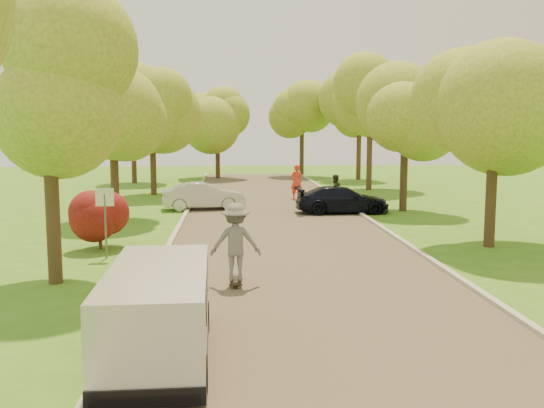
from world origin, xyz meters
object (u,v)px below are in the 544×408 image
object	(u,v)px
person_striped	(296,182)
longboard	(236,281)
silver_sedan	(204,196)
person_olive	(335,191)
skateboarder	(236,242)
dark_sedan	(342,200)
minivan	(159,311)
street_sign	(105,208)

from	to	relation	value
person_striped	longboard	bearing A→B (deg)	61.78
silver_sedan	person_olive	world-z (taller)	person_olive
person_striped	person_olive	xyz separation A→B (m)	(1.62, -3.42, -0.15)
skateboarder	person_striped	bearing A→B (deg)	-99.57
silver_sedan	person_striped	distance (m)	6.46
dark_sedan	person_olive	xyz separation A→B (m)	(0.05, 2.39, 0.18)
longboard	person_striped	xyz separation A→B (m)	(3.56, 18.74, 0.87)
dark_sedan	minivan	bearing A→B (deg)	158.46
person_striped	street_sign	bearing A→B (deg)	46.19
minivan	person_striped	xyz separation A→B (m)	(4.94, 23.63, 0.13)
dark_sedan	person_olive	world-z (taller)	person_olive
silver_sedan	skateboarder	bearing A→B (deg)	178.09
street_sign	longboard	size ratio (longest dim) A/B	2.12
dark_sedan	person_striped	xyz separation A→B (m)	(-1.56, 5.80, 0.34)
street_sign	silver_sedan	world-z (taller)	street_sign
silver_sedan	longboard	xyz separation A→B (m)	(1.47, -14.72, -0.55)
skateboarder	person_olive	size ratio (longest dim) A/B	1.21
person_striped	dark_sedan	bearing A→B (deg)	87.63
silver_sedan	skateboarder	size ratio (longest dim) A/B	2.03
minivan	skateboarder	xyz separation A→B (m)	(1.37, 4.89, 0.28)
longboard	person_olive	world-z (taller)	person_olive
street_sign	person_striped	xyz separation A→B (m)	(7.54, 15.21, -0.59)
street_sign	minivan	bearing A→B (deg)	-72.84
minivan	dark_sedan	distance (m)	18.98
skateboarder	person_striped	distance (m)	19.08
silver_sedan	skateboarder	world-z (taller)	skateboarder
minivan	dark_sedan	xyz separation A→B (m)	(6.50, 17.83, -0.21)
longboard	person_striped	distance (m)	19.10
dark_sedan	skateboarder	size ratio (longest dim) A/B	2.22
person_olive	minivan	bearing A→B (deg)	41.00
minivan	person_olive	size ratio (longest dim) A/B	2.65
longboard	person_striped	world-z (taller)	person_striped
silver_sedan	longboard	bearing A→B (deg)	178.09
minivan	skateboarder	size ratio (longest dim) A/B	2.19
dark_sedan	longboard	world-z (taller)	dark_sedan
minivan	silver_sedan	world-z (taller)	minivan
minivan	longboard	size ratio (longest dim) A/B	4.25
minivan	silver_sedan	distance (m)	19.60
street_sign	silver_sedan	xyz separation A→B (m)	(2.50, 11.19, -0.90)
minivan	silver_sedan	bearing A→B (deg)	88.69
dark_sedan	person_olive	size ratio (longest dim) A/B	2.68
street_sign	longboard	distance (m)	5.51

